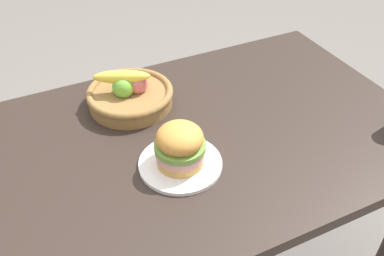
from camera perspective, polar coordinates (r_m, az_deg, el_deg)
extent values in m
cube|color=#2D231E|center=(1.34, 1.27, -1.35)|extent=(1.40, 0.90, 0.04)
cylinder|color=#2D231E|center=(1.79, -22.96, -9.04)|extent=(0.07, 0.07, 0.71)
cylinder|color=#2D231E|center=(2.09, 11.84, 1.60)|extent=(0.07, 0.07, 0.71)
cylinder|color=white|center=(1.22, -1.58, -4.80)|extent=(0.24, 0.24, 0.01)
cylinder|color=tan|center=(1.20, -1.59, -4.08)|extent=(0.13, 0.13, 0.03)
cylinder|color=pink|center=(1.19, -1.62, -3.17)|extent=(0.14, 0.14, 0.02)
cylinder|color=olive|center=(1.17, -1.63, -2.45)|extent=(0.14, 0.14, 0.02)
ellipsoid|color=gold|center=(1.15, -1.66, -1.33)|extent=(0.13, 0.13, 0.08)
cylinder|color=olive|center=(1.45, -8.26, 3.96)|extent=(0.28, 0.28, 0.05)
torus|color=olive|center=(1.43, -8.35, 4.78)|extent=(0.29, 0.29, 0.02)
sphere|color=#D16066|center=(1.43, -7.37, 5.96)|extent=(0.07, 0.07, 0.07)
sphere|color=#6BAD38|center=(1.41, -9.21, 5.45)|extent=(0.07, 0.07, 0.07)
ellipsoid|color=yellow|center=(1.41, -9.41, 6.81)|extent=(0.19, 0.12, 0.05)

